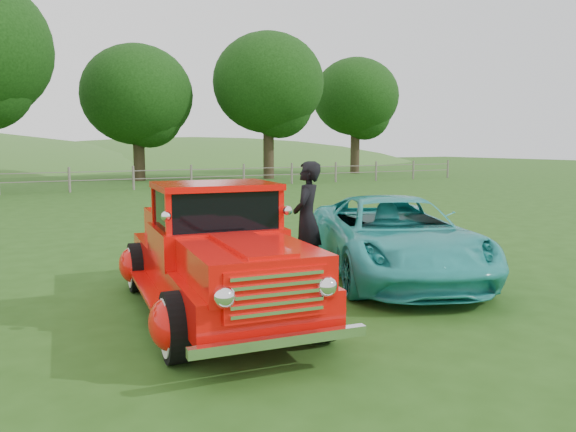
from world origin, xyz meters
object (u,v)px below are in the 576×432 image
teal_sedan (394,237)px  man (307,219)px  tree_mid_east (268,83)px  red_pickup (215,256)px  tree_far_east (356,97)px  tree_near_east (137,95)px

teal_sedan → man: (-1.29, 0.76, 0.31)m
tree_mid_east → red_pickup: size_ratio=1.84×
tree_mid_east → tree_far_east: size_ratio=1.07×
teal_sedan → man: size_ratio=2.48×
tree_far_east → red_pickup: 37.47m
teal_sedan → man: bearing=171.5°
tree_near_east → tree_mid_east: size_ratio=0.88×
tree_mid_east → tree_far_east: 9.49m
tree_mid_east → teal_sedan: (-10.32, -25.70, -5.49)m
tree_far_east → man: (-20.61, -27.93, -4.86)m
tree_near_east → tree_far_east: (17.00, 1.00, 0.61)m
teal_sedan → man: man is taller
tree_mid_east → man: (-11.61, -24.93, -5.18)m
tree_mid_east → teal_sedan: tree_mid_east is taller
red_pickup → man: 2.60m
tree_near_east → man: size_ratio=4.19×
tree_near_east → man: tree_near_east is taller
tree_far_east → man: 35.05m
tree_mid_east → tree_far_east: (9.00, 3.00, -0.31)m
tree_mid_east → teal_sedan: size_ratio=1.91×
tree_near_east → red_pickup: tree_near_east is taller
tree_far_east → red_pickup: bearing=-127.9°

